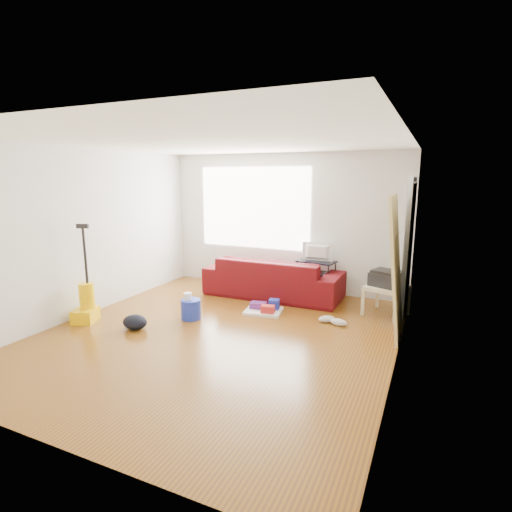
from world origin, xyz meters
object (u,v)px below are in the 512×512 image
at_px(bucket, 191,319).
at_px(vacuum, 86,304).
at_px(side_table, 387,291).
at_px(tv_stand, 316,278).
at_px(backpack, 135,329).
at_px(cleaning_tray, 265,309).
at_px(sofa, 273,296).

distance_m(bucket, vacuum, 1.53).
bearing_deg(side_table, bucket, -152.38).
bearing_deg(tv_stand, bucket, -117.91).
height_order(tv_stand, backpack, tv_stand).
height_order(backpack, vacuum, vacuum).
xyz_separation_m(side_table, cleaning_tray, (-1.72, -0.66, -0.32)).
distance_m(side_table, bucket, 2.98).
xyz_separation_m(bucket, cleaning_tray, (0.89, 0.71, 0.06)).
bearing_deg(bucket, sofa, 66.48).
xyz_separation_m(tv_stand, vacuum, (-2.71, -2.56, -0.07)).
distance_m(sofa, backpack, 2.53).
relative_size(sofa, bucket, 8.09).
bearing_deg(bucket, tv_stand, 53.26).
height_order(bucket, backpack, bucket).
bearing_deg(vacuum, tv_stand, 22.07).
bearing_deg(sofa, backpack, 62.50).
height_order(tv_stand, cleaning_tray, tv_stand).
distance_m(tv_stand, side_table, 1.33).
relative_size(tv_stand, side_table, 1.00).
distance_m(side_table, vacuum, 4.47).
bearing_deg(side_table, cleaning_tray, -158.98).
distance_m(sofa, bucket, 1.72).
xyz_separation_m(bucket, backpack, (-0.48, -0.67, 0.00)).
bearing_deg(tv_stand, vacuum, -127.86).
relative_size(tv_stand, bucket, 2.35).
bearing_deg(cleaning_tray, backpack, -135.02).
bearing_deg(backpack, side_table, 38.70).
relative_size(sofa, side_table, 3.44).
bearing_deg(vacuum, cleaning_tray, 11.24).
bearing_deg(bucket, side_table, 27.62).
height_order(side_table, backpack, side_table).
bearing_deg(vacuum, side_table, 6.52).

